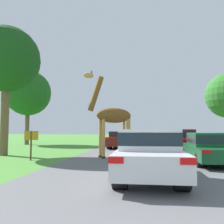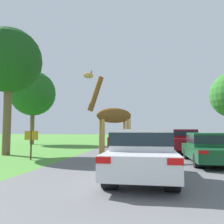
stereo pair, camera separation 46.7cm
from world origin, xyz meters
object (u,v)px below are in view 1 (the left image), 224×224
at_px(giraffe_near_road, 111,116).
at_px(tree_far_right, 28,93).
at_px(car_verge_right, 177,137).
at_px(car_queue_right, 121,139).
at_px(car_queue_left, 150,137).
at_px(car_far_ahead, 179,140).
at_px(car_lead_maroon, 149,153).
at_px(tree_centre_back, 7,60).
at_px(car_rear_follower, 210,147).
at_px(sign_post, 31,140).

relative_size(giraffe_near_road, tree_far_right, 0.61).
bearing_deg(car_verge_right, giraffe_near_road, -115.40).
height_order(car_queue_right, car_queue_left, car_queue_right).
distance_m(car_far_ahead, tree_far_right, 16.23).
distance_m(car_lead_maroon, car_verge_right, 16.05).
height_order(car_queue_right, tree_far_right, tree_far_right).
height_order(car_lead_maroon, car_queue_right, car_lead_maroon).
relative_size(car_verge_right, tree_centre_back, 0.52).
xyz_separation_m(car_lead_maroon, tree_far_right, (-11.89, 15.67, 4.49)).
xyz_separation_m(giraffe_near_road, car_verge_right, (4.86, 10.23, -1.46)).
xyz_separation_m(car_rear_follower, tree_centre_back, (-11.07, 1.75, 4.94)).
bearing_deg(car_queue_right, car_queue_left, 71.40).
distance_m(car_queue_right, car_rear_follower, 9.83).
xyz_separation_m(car_far_ahead, sign_post, (-7.83, -5.32, 0.19)).
bearing_deg(sign_post, car_queue_left, 69.42).
xyz_separation_m(car_lead_maroon, car_queue_left, (0.64, 20.32, -0.08)).
relative_size(car_queue_left, sign_post, 2.81).
bearing_deg(car_queue_left, tree_far_right, -159.63).
distance_m(car_lead_maroon, tree_far_right, 20.17).
relative_size(giraffe_near_road, car_queue_left, 1.17).
bearing_deg(car_queue_right, tree_centre_back, -132.52).
relative_size(car_lead_maroon, car_queue_left, 1.02).
bearing_deg(tree_far_right, sign_post, -62.10).
height_order(car_lead_maroon, tree_far_right, tree_far_right).
relative_size(car_lead_maroon, car_far_ahead, 0.97).
bearing_deg(tree_far_right, car_verge_right, 0.37).
bearing_deg(tree_centre_back, car_far_ahead, 17.74).
height_order(giraffe_near_road, sign_post, giraffe_near_road).
distance_m(car_queue_left, car_rear_follower, 16.49).
distance_m(car_lead_maroon, sign_post, 6.73).
height_order(car_queue_right, car_verge_right, car_verge_right).
bearing_deg(car_verge_right, tree_far_right, -179.63).
bearing_deg(car_queue_left, giraffe_near_road, -99.59).
xyz_separation_m(tree_centre_back, tree_far_right, (-3.66, 9.94, -0.37)).
xyz_separation_m(car_lead_maroon, tree_centre_back, (-8.22, 5.73, 4.86)).
relative_size(car_queue_left, tree_far_right, 0.52).
bearing_deg(sign_post, tree_far_right, 117.90).
distance_m(giraffe_near_road, car_verge_right, 11.42).
distance_m(giraffe_near_road, car_far_ahead, 5.61).
height_order(car_verge_right, tree_centre_back, tree_centre_back).
xyz_separation_m(car_queue_right, car_queue_left, (2.62, 7.78, -0.02)).
height_order(car_lead_maroon, car_far_ahead, car_far_ahead).
distance_m(giraffe_near_road, tree_centre_back, 7.23).
distance_m(car_queue_right, tree_centre_back, 10.47).
bearing_deg(car_queue_left, car_queue_right, -108.60).
xyz_separation_m(tree_centre_back, sign_post, (2.64, -1.97, -4.66)).
relative_size(car_lead_maroon, car_verge_right, 1.03).
bearing_deg(car_rear_follower, car_far_ahead, 96.63).
relative_size(car_queue_right, car_far_ahead, 1.13).
bearing_deg(car_lead_maroon, car_far_ahead, 76.09).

